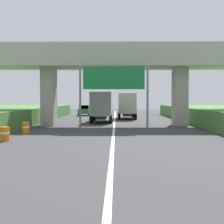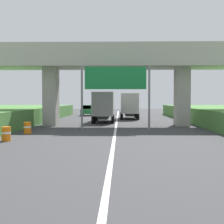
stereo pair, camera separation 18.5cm
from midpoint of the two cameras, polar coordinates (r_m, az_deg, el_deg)
The scene contains 8 objects.
lane_centre_stripe at distance 25.89m, azimuth 0.07°, elevation -3.63°, with size 0.20×101.79×0.01m, color white.
overpass_bridge at distance 33.66m, azimuth 0.22°, elevation 8.00°, with size 40.00×4.80×7.98m.
overhead_highway_sign at distance 28.27m, azimuth 0.13°, elevation 5.09°, with size 5.88×0.18×5.48m.
truck_black at distance 38.48m, azimuth -1.92°, elevation 1.13°, with size 2.44×7.30×3.44m.
truck_yellow at distance 45.25m, azimuth 2.42°, elevation 1.28°, with size 2.44×7.30×3.44m.
car_green at distance 54.32m, azimuth -4.83°, elevation 0.28°, with size 1.86×4.10×1.72m.
construction_barrel_4 at distance 21.91m, azimuth -18.05°, elevation -3.58°, with size 0.57×0.57×0.90m.
construction_barrel_5 at distance 26.16m, azimuth -14.70°, elevation -2.64°, with size 0.57×0.57×0.90m.
Camera 1 is at (0.20, 5.14, 2.60)m, focal length 53.54 mm.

